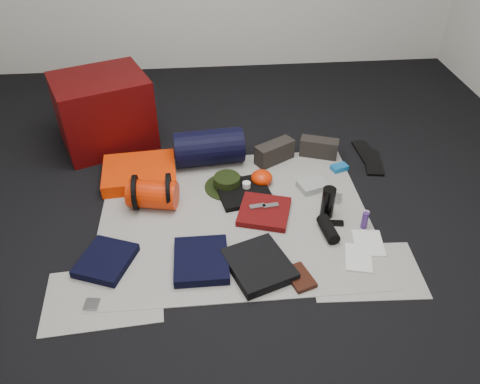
{
  "coord_description": "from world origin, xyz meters",
  "views": [
    {
      "loc": [
        -0.16,
        -2.12,
        1.85
      ],
      "look_at": [
        0.04,
        0.11,
        0.1
      ],
      "focal_mm": 35.0,
      "sensor_mm": 36.0,
      "label": 1
    }
  ],
  "objects": [
    {
      "name": "sack_strap_left",
      "position": [
        -0.59,
        0.14,
        0.11
      ],
      "size": [
        0.02,
        0.22,
        0.22
      ],
      "primitive_type": "cylinder",
      "rotation": [
        0.0,
        1.57,
        0.0
      ],
      "color": "black",
      "rests_on": "newspaper_mat"
    },
    {
      "name": "black_tshirt",
      "position": [
        0.08,
        0.2,
        0.02
      ],
      "size": [
        0.37,
        0.35,
        0.03
      ],
      "primitive_type": "cube",
      "rotation": [
        0.0,
        0.0,
        0.2
      ],
      "color": "black",
      "rests_on": "newspaper_mat"
    },
    {
      "name": "trousers_navy_a",
      "position": [
        -0.72,
        -0.33,
        0.03
      ],
      "size": [
        0.34,
        0.36,
        0.05
      ],
      "primitive_type": "cube",
      "rotation": [
        0.0,
        0.0,
        -0.38
      ],
      "color": "black",
      "rests_on": "newspaper_mat"
    },
    {
      "name": "paperback_book",
      "position": [
        0.29,
        -0.53,
        0.02
      ],
      "size": [
        0.16,
        0.2,
        0.02
      ],
      "primitive_type": "cube",
      "rotation": [
        0.0,
        0.0,
        0.33
      ],
      "color": "black",
      "rests_on": "newspaper_mat"
    },
    {
      "name": "flip_flop_left",
      "position": [
        1.0,
        0.47,
        0.01
      ],
      "size": [
        0.16,
        0.32,
        0.02
      ],
      "primitive_type": "cube",
      "rotation": [
        0.0,
        0.0,
        -0.18
      ],
      "color": "black",
      "rests_on": "floor"
    },
    {
      "name": "toiletry_clear",
      "position": [
        0.75,
        -0.15,
        0.06
      ],
      "size": [
        0.04,
        0.04,
        0.1
      ],
      "primitive_type": "cylinder",
      "rotation": [
        0.0,
        0.0,
        -0.19
      ],
      "color": "#B8BDB8",
      "rests_on": "newspaper_mat"
    },
    {
      "name": "map_printout",
      "position": [
        0.73,
        -0.3,
        0.01
      ],
      "size": [
        0.19,
        0.23,
        0.01
      ],
      "primitive_type": "cube",
      "rotation": [
        0.0,
        0.0,
        -0.13
      ],
      "color": "silver",
      "rests_on": "newspaper_mat"
    },
    {
      "name": "boonie_brim",
      "position": [
        -0.02,
        0.29,
        0.01
      ],
      "size": [
        0.3,
        0.3,
        0.01
      ],
      "primitive_type": "cylinder",
      "rotation": [
        0.0,
        0.0,
        -0.04
      ],
      "color": "black",
      "rests_on": "newspaper_mat"
    },
    {
      "name": "compact_camera",
      "position": [
        0.62,
        0.1,
        0.03
      ],
      "size": [
        0.12,
        0.1,
        0.04
      ],
      "primitive_type": "cube",
      "rotation": [
        0.0,
        0.0,
        -0.51
      ],
      "color": "#9F9FA3",
      "rests_on": "newspaper_mat"
    },
    {
      "name": "navy_duffel",
      "position": [
        -0.13,
        0.58,
        0.13
      ],
      "size": [
        0.49,
        0.29,
        0.24
      ],
      "primitive_type": "cylinder",
      "rotation": [
        0.0,
        1.57,
        0.09
      ],
      "color": "black",
      "rests_on": "newspaper_mat"
    },
    {
      "name": "first_aid_pouch",
      "position": [
        0.52,
        0.23,
        0.03
      ],
      "size": [
        0.21,
        0.18,
        0.04
      ],
      "primitive_type": "cube",
      "rotation": [
        0.0,
        0.0,
        0.3
      ],
      "color": "gray",
      "rests_on": "newspaper_mat"
    },
    {
      "name": "trousers_charcoal",
      "position": [
        0.09,
        -0.44,
        0.03
      ],
      "size": [
        0.4,
        0.42,
        0.05
      ],
      "primitive_type": "cube",
      "rotation": [
        0.0,
        0.0,
        0.36
      ],
      "color": "black",
      "rests_on": "newspaper_mat"
    },
    {
      "name": "flip_flop_right",
      "position": [
        0.99,
        0.61,
        0.01
      ],
      "size": [
        0.11,
        0.28,
        0.02
      ],
      "primitive_type": "cube",
      "rotation": [
        0.0,
        0.0,
        0.04
      ],
      "color": "black",
      "rests_on": "floor"
    },
    {
      "name": "cyan_case",
      "position": [
        0.75,
        0.41,
        0.02
      ],
      "size": [
        0.12,
        0.1,
        0.03
      ],
      "primitive_type": "cube",
      "rotation": [
        0.0,
        0.0,
        0.33
      ],
      "color": "#0F5A99",
      "rests_on": "newspaper_mat"
    },
    {
      "name": "key_cluster",
      "position": [
        -0.75,
        -0.6,
        0.01
      ],
      "size": [
        0.08,
        0.08,
        0.01
      ],
      "primitive_type": "cube",
      "rotation": [
        0.0,
        0.0,
        -0.14
      ],
      "color": "#9F9FA3",
      "rests_on": "newspaper_mat"
    },
    {
      "name": "sack_strap_right",
      "position": [
        -0.39,
        0.14,
        0.11
      ],
      "size": [
        0.03,
        0.22,
        0.22
      ],
      "primitive_type": "cylinder",
      "rotation": [
        0.0,
        1.57,
        0.0
      ],
      "color": "black",
      "rests_on": "newspaper_mat"
    },
    {
      "name": "sunglasses",
      "position": [
        0.59,
        -0.13,
        0.02
      ],
      "size": [
        0.09,
        0.05,
        0.02
      ],
      "primitive_type": "cube",
      "rotation": [
        0.0,
        0.0,
        -0.15
      ],
      "color": "black",
      "rests_on": "newspaper_mat"
    },
    {
      "name": "newspaper_sheet_front_right",
      "position": [
        0.65,
        -0.5,
        0.0
      ],
      "size": [
        0.6,
        0.43,
        0.0
      ],
      "primitive_type": "cube",
      "rotation": [
        0.0,
        0.0,
        -0.05
      ],
      "color": "#B4B0A6",
      "rests_on": "floor"
    },
    {
      "name": "red_shirt",
      "position": [
        0.18,
        -0.0,
        0.03
      ],
      "size": [
        0.37,
        0.37,
        0.04
      ],
      "primitive_type": "cube",
      "rotation": [
        0.0,
        0.0,
        -0.3
      ],
      "color": "#550909",
      "rests_on": "newspaper_mat"
    },
    {
      "name": "hiking_boot_left",
      "position": [
        0.32,
        0.56,
        0.08
      ],
      "size": [
        0.29,
        0.23,
        0.14
      ],
      "primitive_type": "cube",
      "rotation": [
        0.0,
        0.0,
        0.53
      ],
      "color": "black",
      "rests_on": "newspaper_mat"
    },
    {
      "name": "boonie_crown",
      "position": [
        -0.02,
        0.29,
        0.05
      ],
      "size": [
        0.17,
        0.17,
        0.08
      ],
      "primitive_type": "cylinder",
      "color": "black",
      "rests_on": "boonie_brim"
    },
    {
      "name": "energy_bar_b",
      "position": [
        0.22,
        0.02,
        0.05
      ],
      "size": [
        0.1,
        0.05,
        0.01
      ],
      "primitive_type": "cube",
      "rotation": [
        0.0,
        0.0,
        0.14
      ],
      "color": "#9F9FA3",
      "rests_on": "red_shirt"
    },
    {
      "name": "map_booklet",
      "position": [
        0.64,
        -0.41,
        0.01
      ],
      "size": [
        0.19,
        0.23,
        0.01
      ],
      "primitive_type": "cube",
      "rotation": [
        0.0,
        0.0,
        -0.25
      ],
      "color": "silver",
      "rests_on": "newspaper_mat"
    },
    {
      "name": "hiking_boot_right",
      "position": [
        0.65,
        0.6,
        0.07
      ],
      "size": [
        0.28,
        0.18,
        0.13
      ],
      "primitive_type": "cube",
      "rotation": [
        0.0,
        0.0,
        -0.34
      ],
      "color": "black",
      "rests_on": "newspaper_mat"
    },
    {
      "name": "floor",
      "position": [
        0.0,
        0.0,
        -0.01
      ],
      "size": [
        4.5,
        4.5,
        0.02
      ],
      "primitive_type": "cube",
      "color": "black",
      "rests_on": "ground"
    },
    {
      "name": "toiletry_purple",
      "position": [
        0.74,
        -0.17,
        0.06
      ],
      "size": [
        0.04,
        0.04,
        0.11
      ],
      "primitive_type": "cylinder",
      "rotation": [
        0.0,
        0.0,
        0.02
      ],
      "color": "#3D1F65",
      "rests_on": "newspaper_mat"
    },
    {
      "name": "newspaper_mat",
      "position": [
        0.0,
        0.0,
        0.0
      ],
      "size": [
        1.6,
        1.3,
        0.01
      ],
      "primitive_type": "cube",
      "color": "#B4B0A6",
      "rests_on": "floor"
    },
    {
      "name": "red_cabinet",
      "position": [
        -0.85,
        0.93,
        0.26
      ],
      "size": [
        0.76,
        0.71,
        0.51
      ],
      "primitive_type": "cube",
      "rotation": [
        0.0,
        0.0,
        0.38
      ],
      "color": "#460505",
      "rests_on": "floor"
    },
    {
      "name": "energy_bar_a",
      "position": [
        0.14,
        0.02,
        0.05
      ],
      "size": [
        0.1,
        0.05,
        0.01
      ],
      "primitive_type": "cube",
      "rotation": [
        0.0,
        0.0,
        0.14
      ],
      "color": "#9F9FA3",
      "rests_on": "red_shirt"
    },
    {
      "name": "trousers_navy_b",
      "position": [
        -0.21,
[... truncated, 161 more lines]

